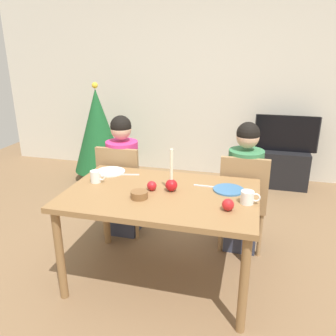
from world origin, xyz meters
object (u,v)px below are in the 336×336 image
object	(u,v)px
candle_centerpiece	(171,182)
plate_right	(229,190)
apple_near_candle	(228,205)
person_right_child	(244,190)
dining_table	(161,203)
tv_stand	(282,168)
mug_left	(96,177)
bowl_walnuts	(139,195)
tv	(286,134)
mug_right	(248,197)
apple_by_left_plate	(152,186)
christmas_tree	(98,130)
person_left_child	(123,178)
plate_left	(110,172)
chair_left	(122,185)
chair_right	(243,197)

from	to	relation	value
candle_centerpiece	plate_right	world-z (taller)	candle_centerpiece
apple_near_candle	person_right_child	bearing A→B (deg)	84.65
person_right_child	apple_near_candle	xyz separation A→B (m)	(-0.08, -0.81, 0.22)
dining_table	apple_near_candle	world-z (taller)	apple_near_candle
tv_stand	person_right_child	bearing A→B (deg)	-105.00
mug_left	bowl_walnuts	size ratio (longest dim) A/B	1.01
person_right_child	bowl_walnuts	distance (m)	1.06
tv	apple_near_candle	distance (m)	2.53
dining_table	tv_stand	world-z (taller)	dining_table
dining_table	bowl_walnuts	world-z (taller)	bowl_walnuts
mug_right	bowl_walnuts	distance (m)	0.75
bowl_walnuts	apple_by_left_plate	bearing A→B (deg)	74.24
mug_right	apple_near_candle	size ratio (longest dim) A/B	1.66
tv	christmas_tree	world-z (taller)	christmas_tree
apple_by_left_plate	person_left_child	bearing A→B (deg)	127.80
person_left_child	christmas_tree	distance (m)	1.55
tv_stand	plate_left	size ratio (longest dim) A/B	2.55
chair_left	tv	world-z (taller)	tv
person_left_child	plate_left	size ratio (longest dim) A/B	4.68
person_left_child	chair_left	bearing A→B (deg)	-90.00
tv_stand	mug_left	size ratio (longest dim) A/B	5.19
apple_by_left_plate	apple_near_candle	bearing A→B (deg)	-18.39
tv_stand	mug_left	bearing A→B (deg)	-125.01
dining_table	tv	bearing A→B (deg)	66.11
dining_table	tv	xyz separation A→B (m)	(1.02, 2.30, 0.04)
person_right_child	dining_table	bearing A→B (deg)	-131.90
tv	mug_left	size ratio (longest dim) A/B	6.40
plate_left	mug_right	world-z (taller)	mug_right
tv_stand	mug_left	distance (m)	2.79
plate_left	person_right_child	bearing A→B (deg)	17.11
apple_by_left_plate	mug_right	bearing A→B (deg)	-4.41
plate_left	apple_near_candle	world-z (taller)	apple_near_candle
tv	plate_left	xyz separation A→B (m)	(-1.55, -2.00, 0.05)
christmas_tree	mug_right	xyz separation A→B (m)	(2.04, -1.96, 0.10)
tv	bowl_walnuts	bearing A→B (deg)	-115.06
chair_right	tv	distance (m)	1.76
person_right_child	tv	bearing A→B (deg)	75.01
mug_right	apple_near_candle	distance (m)	0.18
person_right_child	person_left_child	bearing A→B (deg)	180.00
person_left_child	apple_near_candle	distance (m)	1.35
candle_centerpiece	tv	bearing A→B (deg)	67.09
bowl_walnuts	dining_table	bearing A→B (deg)	48.49
chair_left	mug_right	world-z (taller)	chair_left
christmas_tree	dining_table	bearing A→B (deg)	-53.40
chair_left	candle_centerpiece	world-z (taller)	candle_centerpiece
plate_left	dining_table	bearing A→B (deg)	-29.33
person_right_child	tv_stand	distance (m)	1.75
christmas_tree	chair_left	bearing A→B (deg)	-56.54
chair_right	person_right_child	xyz separation A→B (m)	(0.00, 0.03, 0.06)
chair_left	christmas_tree	distance (m)	1.59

